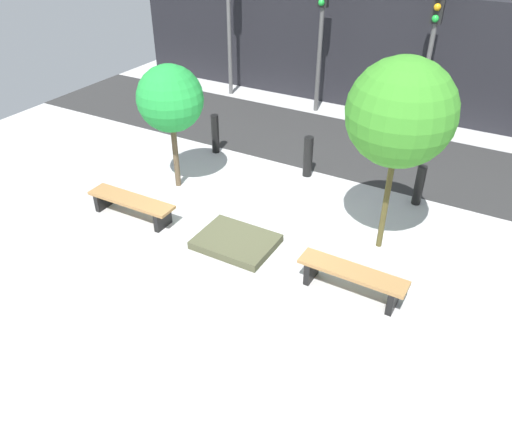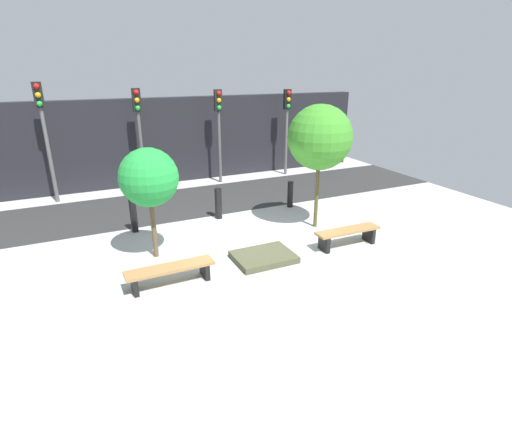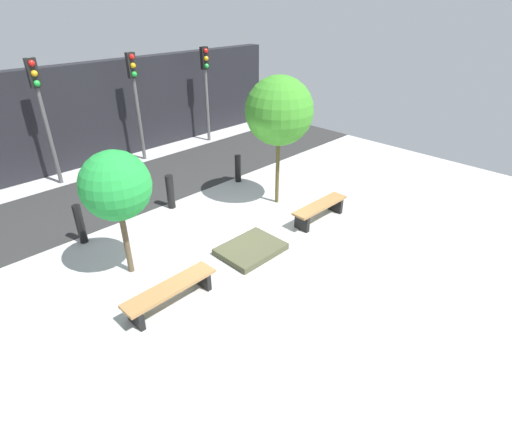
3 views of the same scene
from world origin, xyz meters
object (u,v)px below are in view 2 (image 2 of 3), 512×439
(tree_behind_left_bench, at_px, (149,178))
(traffic_light_west, at_px, (43,122))
(planter_bed, at_px, (264,257))
(traffic_light_mid_east, at_px, (219,119))
(bollard_left, at_px, (218,203))
(traffic_light_east, at_px, (287,117))
(traffic_light_mid_west, at_px, (139,122))
(bollard_center, at_px, (290,194))
(tree_behind_right_bench, at_px, (320,138))
(bench_right, at_px, (347,234))
(bollard_far_left, at_px, (134,215))
(bench_left, at_px, (170,271))

(tree_behind_left_bench, bearing_deg, traffic_light_west, 110.97)
(planter_bed, xyz_separation_m, traffic_light_mid_east, (1.48, 6.93, 2.38))
(bollard_left, distance_m, traffic_light_east, 6.18)
(planter_bed, bearing_deg, traffic_light_mid_west, 102.09)
(planter_bed, height_order, bollard_center, bollard_center)
(tree_behind_right_bench, relative_size, bollard_left, 3.64)
(tree_behind_right_bench, bearing_deg, bollard_left, 141.51)
(planter_bed, xyz_separation_m, traffic_light_mid_west, (-1.48, 6.93, 2.45))
(bench_right, relative_size, planter_bed, 1.25)
(traffic_light_mid_east, height_order, traffic_light_east, traffic_light_mid_east)
(bench_right, height_order, bollard_far_left, bollard_far_left)
(traffic_light_west, height_order, traffic_light_mid_east, traffic_light_west)
(traffic_light_mid_east, bearing_deg, bollard_center, -75.18)
(bench_left, distance_m, bench_right, 4.58)
(planter_bed, xyz_separation_m, tree_behind_right_bench, (2.29, 1.29, 2.48))
(bench_right, height_order, traffic_light_mid_west, traffic_light_mid_west)
(tree_behind_right_bench, height_order, traffic_light_mid_west, traffic_light_mid_west)
(planter_bed, relative_size, traffic_light_mid_west, 0.39)
(bench_right, distance_m, tree_behind_left_bench, 5.09)
(bollard_center, bearing_deg, tree_behind_left_bench, -159.16)
(bench_right, bearing_deg, planter_bed, 175.82)
(planter_bed, height_order, traffic_light_mid_west, traffic_light_mid_west)
(traffic_light_west, bearing_deg, tree_behind_right_bench, -39.92)
(traffic_light_mid_east, bearing_deg, bollard_left, -111.23)
(bench_left, height_order, traffic_light_mid_west, traffic_light_mid_west)
(bollard_far_left, distance_m, bollard_left, 2.49)
(bollard_center, xyz_separation_m, traffic_light_west, (-6.95, 3.82, 2.25))
(bench_right, distance_m, traffic_light_west, 10.09)
(traffic_light_mid_west, relative_size, traffic_light_mid_east, 1.03)
(planter_bed, bearing_deg, bollard_center, 51.28)
(traffic_light_mid_west, bearing_deg, traffic_light_mid_east, -0.00)
(tree_behind_left_bench, xyz_separation_m, traffic_light_west, (-2.16, 5.64, 0.71))
(traffic_light_east, bearing_deg, tree_behind_left_bench, -140.08)
(bench_right, height_order, bollard_left, bollard_left)
(bollard_left, relative_size, traffic_light_mid_east, 0.27)
(bollard_center, xyz_separation_m, traffic_light_mid_east, (-1.01, 3.82, 2.03))
(traffic_light_mid_west, distance_m, traffic_light_east, 5.94)
(traffic_light_mid_west, bearing_deg, bollard_center, -43.84)
(tree_behind_left_bench, bearing_deg, bollard_far_left, 96.41)
(traffic_light_mid_west, bearing_deg, bollard_far_left, -104.81)
(bench_left, relative_size, bollard_far_left, 1.93)
(bollard_center, bearing_deg, bollard_left, 180.00)
(planter_bed, xyz_separation_m, tree_behind_left_bench, (-2.29, 1.29, 1.90))
(bollard_center, distance_m, traffic_light_mid_west, 5.90)
(tree_behind_left_bench, xyz_separation_m, traffic_light_mid_east, (3.77, 5.64, 0.49))
(tree_behind_left_bench, relative_size, traffic_light_mid_west, 0.73)
(bollard_center, bearing_deg, traffic_light_mid_east, 104.82)
(bench_left, height_order, traffic_light_west, traffic_light_west)
(traffic_light_mid_east, xyz_separation_m, traffic_light_east, (2.97, -0.00, -0.04))
(traffic_light_mid_west, xyz_separation_m, traffic_light_east, (5.94, -0.00, -0.11))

